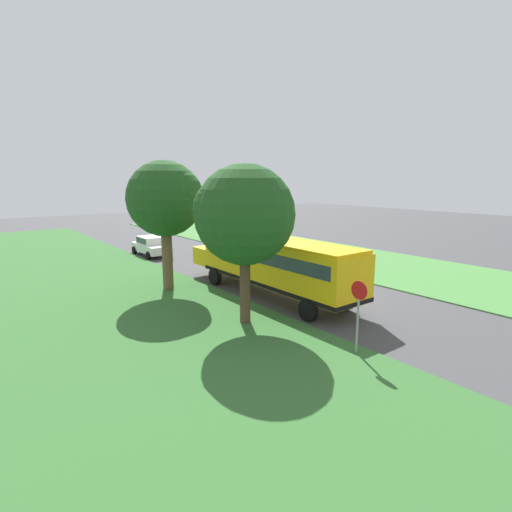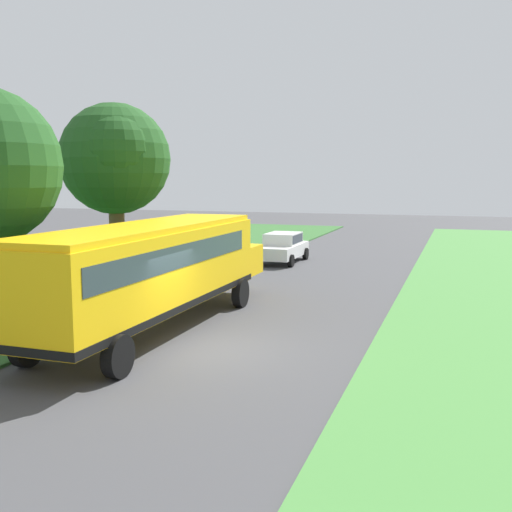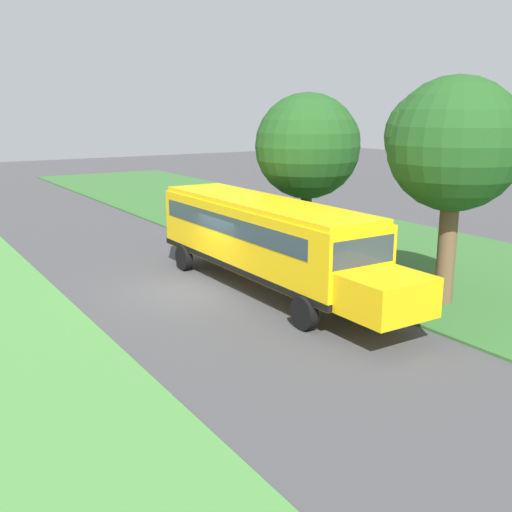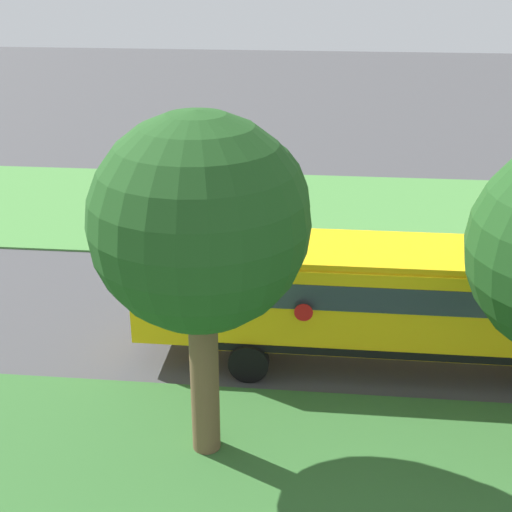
# 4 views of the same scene
# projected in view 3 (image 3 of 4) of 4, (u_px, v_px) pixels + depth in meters

# --- Properties ---
(ground_plane) EXTENTS (120.00, 120.00, 0.00)m
(ground_plane) POSITION_uv_depth(u_px,v_px,m) (192.00, 291.00, 21.09)
(ground_plane) COLOR #424244
(grass_verge) EXTENTS (12.00, 80.00, 0.08)m
(grass_verge) POSITION_uv_depth(u_px,v_px,m) (396.00, 254.00, 26.32)
(grass_verge) COLOR #33662D
(grass_verge) RESTS_ON ground
(school_bus) EXTENTS (2.85, 12.42, 3.16)m
(school_bus) POSITION_uv_depth(u_px,v_px,m) (266.00, 236.00, 20.78)
(school_bus) COLOR yellow
(school_bus) RESTS_ON ground
(oak_tree_beside_bus) EXTENTS (4.24, 4.24, 6.90)m
(oak_tree_beside_bus) POSITION_uv_depth(u_px,v_px,m) (311.00, 145.00, 24.09)
(oak_tree_beside_bus) COLOR #4C3826
(oak_tree_beside_bus) RESTS_ON ground
(oak_tree_roadside_mid) EXTENTS (4.16, 4.16, 7.26)m
(oak_tree_roadside_mid) POSITION_uv_depth(u_px,v_px,m) (449.00, 143.00, 18.47)
(oak_tree_roadside_mid) COLOR brown
(oak_tree_roadside_mid) RESTS_ON ground
(stop_sign) EXTENTS (0.08, 0.68, 2.74)m
(stop_sign) POSITION_uv_depth(u_px,v_px,m) (219.00, 207.00, 28.17)
(stop_sign) COLOR gray
(stop_sign) RESTS_ON ground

